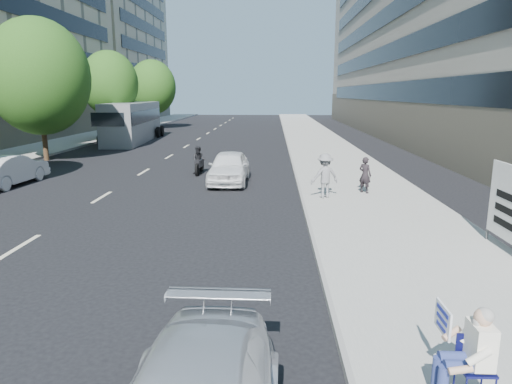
{
  "coord_description": "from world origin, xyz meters",
  "views": [
    {
      "loc": [
        0.33,
        -9.5,
        4.06
      ],
      "look_at": [
        -0.12,
        2.42,
        1.47
      ],
      "focal_mm": 32.0,
      "sensor_mm": 36.0,
      "label": 1
    }
  ],
  "objects_px": {
    "pedestrian_woman": "(365,175)",
    "white_sedan_mid": "(9,170)",
    "jogger": "(325,176)",
    "bus": "(133,122)",
    "motorcycle": "(199,162)",
    "white_sedan_near": "(229,167)",
    "seated_protester": "(468,349)"
  },
  "relations": [
    {
      "from": "seated_protester",
      "to": "jogger",
      "type": "height_order",
      "value": "jogger"
    },
    {
      "from": "white_sedan_near",
      "to": "bus",
      "type": "height_order",
      "value": "bus"
    },
    {
      "from": "jogger",
      "to": "bus",
      "type": "height_order",
      "value": "bus"
    },
    {
      "from": "jogger",
      "to": "bus",
      "type": "relative_size",
      "value": 0.14
    },
    {
      "from": "jogger",
      "to": "white_sedan_mid",
      "type": "distance_m",
      "value": 14.09
    },
    {
      "from": "jogger",
      "to": "white_sedan_near",
      "type": "bearing_deg",
      "value": -60.46
    },
    {
      "from": "bus",
      "to": "white_sedan_mid",
      "type": "bearing_deg",
      "value": -93.33
    },
    {
      "from": "jogger",
      "to": "bus",
      "type": "distance_m",
      "value": 26.11
    },
    {
      "from": "pedestrian_woman",
      "to": "white_sedan_near",
      "type": "relative_size",
      "value": 0.34
    },
    {
      "from": "white_sedan_near",
      "to": "bus",
      "type": "relative_size",
      "value": 0.35
    },
    {
      "from": "white_sedan_mid",
      "to": "white_sedan_near",
      "type": "bearing_deg",
      "value": -170.69
    },
    {
      "from": "seated_protester",
      "to": "jogger",
      "type": "distance_m",
      "value": 11.81
    },
    {
      "from": "pedestrian_woman",
      "to": "white_sedan_mid",
      "type": "bearing_deg",
      "value": 35.54
    },
    {
      "from": "seated_protester",
      "to": "jogger",
      "type": "bearing_deg",
      "value": 92.59
    },
    {
      "from": "motorcycle",
      "to": "seated_protester",
      "type": "bearing_deg",
      "value": -67.31
    },
    {
      "from": "white_sedan_mid",
      "to": "motorcycle",
      "type": "distance_m",
      "value": 8.71
    },
    {
      "from": "white_sedan_near",
      "to": "bus",
      "type": "bearing_deg",
      "value": 119.22
    },
    {
      "from": "pedestrian_woman",
      "to": "seated_protester",
      "type": "bearing_deg",
      "value": 126.54
    },
    {
      "from": "seated_protester",
      "to": "white_sedan_mid",
      "type": "bearing_deg",
      "value": 134.9
    },
    {
      "from": "seated_protester",
      "to": "white_sedan_near",
      "type": "bearing_deg",
      "value": 106.42
    },
    {
      "from": "jogger",
      "to": "motorcycle",
      "type": "xyz_separation_m",
      "value": [
        -5.77,
        5.9,
        -0.36
      ]
    },
    {
      "from": "pedestrian_woman",
      "to": "motorcycle",
      "type": "bearing_deg",
      "value": 8.13
    },
    {
      "from": "pedestrian_woman",
      "to": "bus",
      "type": "distance_m",
      "value": 26.32
    },
    {
      "from": "seated_protester",
      "to": "white_sedan_near",
      "type": "distance_m",
      "value": 16.04
    },
    {
      "from": "bus",
      "to": "motorcycle",
      "type": "bearing_deg",
      "value": -66.73
    },
    {
      "from": "pedestrian_woman",
      "to": "white_sedan_mid",
      "type": "relative_size",
      "value": 0.34
    },
    {
      "from": "white_sedan_mid",
      "to": "motorcycle",
      "type": "height_order",
      "value": "motorcycle"
    },
    {
      "from": "pedestrian_woman",
      "to": "white_sedan_near",
      "type": "distance_m",
      "value": 6.3
    },
    {
      "from": "motorcycle",
      "to": "white_sedan_near",
      "type": "bearing_deg",
      "value": -49.47
    },
    {
      "from": "pedestrian_woman",
      "to": "white_sedan_mid",
      "type": "xyz_separation_m",
      "value": [
        -15.54,
        1.7,
        -0.18
      ]
    },
    {
      "from": "white_sedan_mid",
      "to": "bus",
      "type": "xyz_separation_m",
      "value": [
        -0.21,
        19.37,
        0.94
      ]
    },
    {
      "from": "seated_protester",
      "to": "white_sedan_mid",
      "type": "distance_m",
      "value": 20.36
    }
  ]
}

